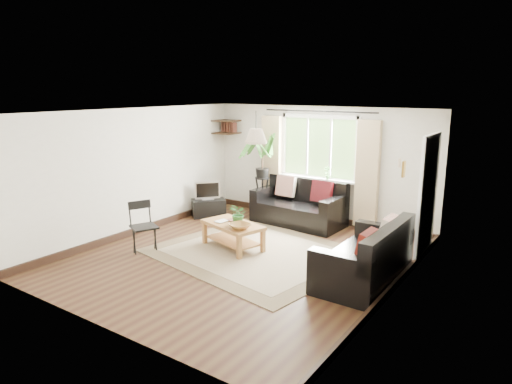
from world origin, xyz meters
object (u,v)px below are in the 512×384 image
Objects in this scene: sofa_back at (298,204)px; folding_chair at (144,228)px; coffee_table at (233,236)px; palm_stand at (262,174)px; tv_stand at (209,208)px; sofa_right at (364,253)px.

sofa_back is 3.24m from folding_chair.
coffee_table is (-0.23, -1.93, -0.21)m from sofa_back.
palm_stand is (-0.73, 2.03, 0.71)m from coffee_table.
tv_stand is at bearing 37.55° from folding_chair.
sofa_back reaches higher than folding_chair.
palm_stand reaches higher than sofa_back.
palm_stand is 3.10m from folding_chair.
coffee_table is at bearing -23.92° from folding_chair.
palm_stand is at bearing -11.93° from tv_stand.
sofa_back is at bearing -5.91° from palm_stand.
sofa_back reaches higher than coffee_table.
folding_chair is at bearing -74.09° from sofa_right.
sofa_back is 2.14× the size of folding_chair.
tv_stand is (-1.67, 1.33, -0.04)m from coffee_table.
sofa_right is 2.42m from coffee_table.
sofa_back is at bearing -131.48° from sofa_right.
coffee_table is 0.60× the size of palm_stand.
coffee_table is at bearing -90.23° from sofa_right.
tv_stand is at bearing -107.81° from sofa_right.
tv_stand is 1.39m from palm_stand.
sofa_back is 1.96m from coffee_table.
sofa_back is 2.62× the size of tv_stand.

